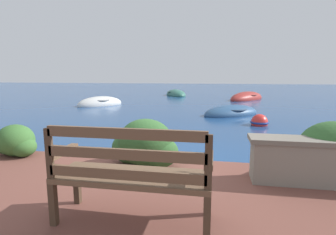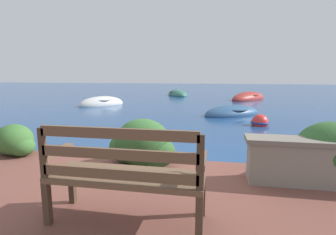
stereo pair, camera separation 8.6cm
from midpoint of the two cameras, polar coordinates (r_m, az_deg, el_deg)
ground_plane at (r=4.42m, az=-1.95°, el=-11.48°), size 80.00×80.00×0.00m
park_bench at (r=2.43m, az=-8.46°, el=-11.79°), size 1.44×0.48×0.93m
stone_wall at (r=3.80m, az=32.03°, el=-8.34°), size 1.96×0.39×0.58m
hedge_clump_far_left at (r=5.13m, az=-30.07°, el=-4.58°), size 0.78×0.56×0.53m
hedge_clump_left at (r=3.95m, az=-5.07°, el=-6.05°), size 1.04×0.75×0.71m
hedge_clump_centre at (r=4.02m, az=32.26°, el=-6.88°), size 1.12×0.81×0.76m
rowboat_nearest at (r=10.54m, az=13.99°, el=0.88°), size 2.66×2.45×0.68m
rowboat_mid at (r=13.79m, az=-14.07°, el=2.88°), size 2.29×2.48×0.81m
rowboat_far at (r=17.11m, az=17.25°, el=3.97°), size 2.85×3.41×0.87m
rowboat_outer at (r=19.48m, az=2.24°, el=4.99°), size 2.25×2.95×0.79m
mooring_buoy at (r=8.65m, az=19.64°, el=-1.02°), size 0.57×0.57×0.51m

